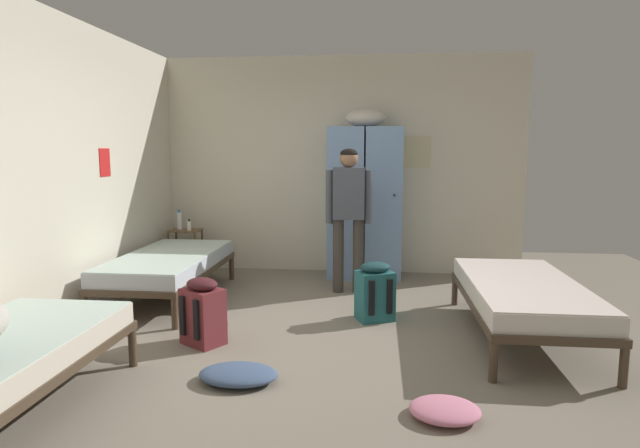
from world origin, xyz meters
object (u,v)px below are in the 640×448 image
object	(u,v)px
water_bottle	(179,220)
clothes_pile_denim	(238,374)
backpack_maroon	(204,313)
shelf_unit	(186,247)
backpack_teal	(374,292)
person_traveler	(349,207)
lotion_bottle	(189,225)
locker_bank	(365,200)
bed_left_rear	(169,264)
bed_right	(523,294)
clothes_pile_pink	(445,410)

from	to	relation	value
water_bottle	clothes_pile_denim	distance (m)	3.54
clothes_pile_denim	backpack_maroon	bearing A→B (deg)	124.31
shelf_unit	water_bottle	world-z (taller)	water_bottle
backpack_teal	shelf_unit	bearing A→B (deg)	146.03
person_traveler	lotion_bottle	size ratio (longest dim) A/B	11.29
water_bottle	backpack_teal	xyz separation A→B (m)	(2.50, -1.65, -0.42)
shelf_unit	locker_bank	bearing A→B (deg)	2.02
bed_left_rear	backpack_maroon	world-z (taller)	backpack_maroon
person_traveler	backpack_maroon	size ratio (longest dim) A/B	2.89
locker_bank	water_bottle	world-z (taller)	locker_bank
person_traveler	lotion_bottle	bearing A→B (deg)	162.57
bed_right	water_bottle	xyz separation A→B (m)	(-3.74, 2.00, 0.30)
shelf_unit	backpack_maroon	size ratio (longest dim) A/B	1.04
locker_bank	clothes_pile_pink	distance (m)	3.68
bed_left_rear	backpack_maroon	bearing A→B (deg)	-57.17
shelf_unit	bed_right	size ratio (longest dim) A/B	0.30
bed_right	bed_left_rear	xyz separation A→B (m)	(-3.41, 0.80, 0.00)
lotion_bottle	backpack_maroon	world-z (taller)	lotion_bottle
bed_left_rear	backpack_maroon	size ratio (longest dim) A/B	3.45
bed_right	backpack_maroon	size ratio (longest dim) A/B	3.45
clothes_pile_pink	lotion_bottle	bearing A→B (deg)	129.32
bed_left_rear	lotion_bottle	bearing A→B (deg)	99.00
bed_left_rear	backpack_maroon	distance (m)	1.47
bed_left_rear	person_traveler	distance (m)	2.02
water_bottle	shelf_unit	bearing A→B (deg)	-14.04
person_traveler	backpack_teal	xyz separation A→B (m)	(0.30, -0.95, -0.70)
locker_bank	bed_right	xyz separation A→B (m)	(1.38, -2.06, -0.59)
shelf_unit	backpack_maroon	bearing A→B (deg)	-66.56
bed_left_rear	backpack_teal	size ratio (longest dim) A/B	3.45
bed_right	clothes_pile_denim	size ratio (longest dim) A/B	3.49
bed_right	lotion_bottle	xyz separation A→B (m)	(-3.59, 1.94, 0.25)
shelf_unit	bed_left_rear	distance (m)	1.20
bed_left_rear	clothes_pile_denim	distance (m)	2.31
clothes_pile_pink	backpack_maroon	bearing A→B (deg)	150.36
clothes_pile_denim	clothes_pile_pink	world-z (taller)	clothes_pile_denim
bed_right	person_traveler	distance (m)	2.09
bed_right	water_bottle	world-z (taller)	water_bottle
clothes_pile_denim	bed_left_rear	bearing A→B (deg)	123.36
locker_bank	lotion_bottle	distance (m)	2.24
shelf_unit	backpack_teal	bearing A→B (deg)	-33.97
person_traveler	backpack_teal	bearing A→B (deg)	-72.50
lotion_bottle	clothes_pile_pink	distance (m)	4.42
water_bottle	clothes_pile_pink	size ratio (longest dim) A/B	0.60
shelf_unit	water_bottle	bearing A→B (deg)	165.96
clothes_pile_pink	backpack_teal	bearing A→B (deg)	103.39
locker_bank	lotion_bottle	world-z (taller)	locker_bank
bed_left_rear	clothes_pile_denim	size ratio (longest dim) A/B	3.49
water_bottle	locker_bank	bearing A→B (deg)	1.47
person_traveler	backpack_teal	distance (m)	1.21
locker_bank	backpack_maroon	bearing A→B (deg)	-116.45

